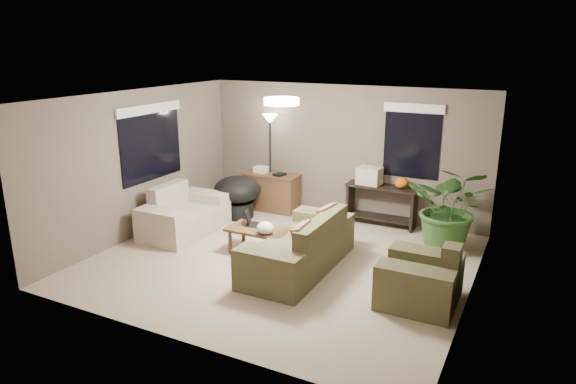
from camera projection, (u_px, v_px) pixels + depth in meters
The scene contains 20 objects.
room_shell at pixel (282, 182), 7.59m from camera, with size 5.50×5.50×5.50m.
main_sofa at pixel (301, 250), 7.58m from camera, with size 0.95×2.20×0.85m.
throw_pillows at pixel (318, 230), 7.37m from camera, with size 0.29×1.37×0.47m.
loveseat at pixel (183, 217), 9.02m from camera, with size 0.90×1.60×0.85m.
armchair at pixel (421, 281), 6.58m from camera, with size 0.95×1.00×0.85m.
coffee_table at pixel (259, 232), 8.10m from camera, with size 1.00×0.55×0.42m.
laptop at pixel (253, 221), 8.23m from camera, with size 0.41×0.26×0.24m.
plastic_bag at pixel (265, 228), 7.85m from camera, with size 0.27×0.25×0.19m, color white.
desk at pixel (272, 192), 10.23m from camera, with size 1.10×0.50×0.75m.
desk_papers at pixel (265, 170), 10.17m from camera, with size 0.70×0.29×0.12m.
console_table at pixel (381, 202), 9.36m from camera, with size 1.30×0.40×0.75m.
pumpkin at pixel (402, 183), 9.09m from camera, with size 0.24×0.24×0.20m, color orange.
cardboard_box at pixel (369, 176), 9.34m from camera, with size 0.42×0.32×0.32m, color beige.
papasan_chair at pixel (238, 194), 9.80m from camera, with size 1.14×1.14×0.80m.
floor_lamp at pixel (270, 130), 10.00m from camera, with size 0.32×0.32×1.91m.
ceiling_fixture at pixel (282, 101), 7.26m from camera, with size 0.50×0.50×0.10m, color white.
houseplant at pixel (450, 217), 8.21m from camera, with size 1.29×1.43×1.12m, color #2D5923.
cat_scratching_post at pixel (433, 274), 6.99m from camera, with size 0.32×0.32×0.50m.
window_left at pixel (150, 130), 8.88m from camera, with size 0.05×1.56×1.33m.
window_back at pixel (413, 129), 8.99m from camera, with size 1.06×0.05×1.33m.
Camera 1 is at (3.40, -6.49, 3.24)m, focal length 32.00 mm.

